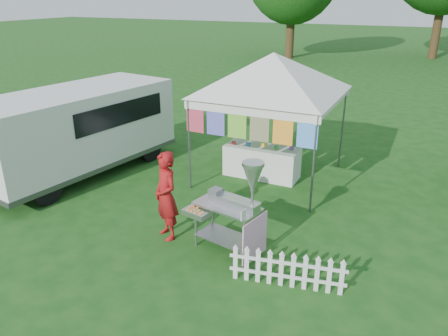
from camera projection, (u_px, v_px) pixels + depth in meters
The scene contains 7 objects.
ground at pixel (202, 245), 7.88m from camera, with size 120.00×120.00×0.00m, color #174A15.
canopy_main at pixel (274, 53), 9.69m from camera, with size 4.24×4.24×3.45m.
donut_cart at pixel (236, 200), 7.25m from camera, with size 1.38×0.86×1.75m.
vendor at pixel (166, 196), 7.85m from camera, with size 0.61×0.40×1.66m, color #9F1315.
cargo_van at pixel (81, 128), 10.77m from camera, with size 2.76×5.25×2.08m.
picket_fence at pixel (287, 271), 6.66m from camera, with size 1.77×0.36×0.56m.
display_table at pixel (262, 162), 10.69m from camera, with size 1.80×0.70×0.76m, color white.
Camera 1 is at (3.28, -5.96, 4.23)m, focal length 35.00 mm.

